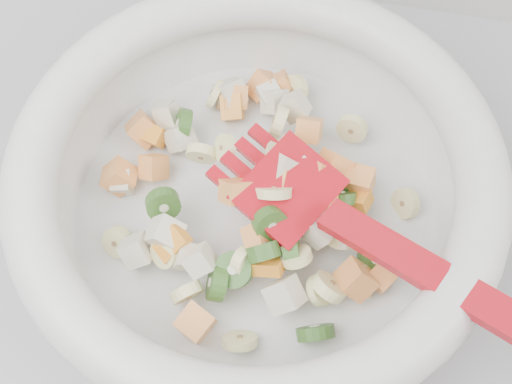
# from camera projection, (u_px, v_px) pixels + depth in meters

# --- Properties ---
(counter) EXTENTS (2.00, 0.60, 0.90)m
(counter) POSITION_uv_depth(u_px,v_px,m) (230.00, 380.00, 0.97)
(counter) COLOR #949398
(counter) RESTS_ON ground
(mixing_bowl) EXTENTS (0.44, 0.37, 0.12)m
(mixing_bowl) POSITION_uv_depth(u_px,v_px,m) (257.00, 187.00, 0.53)
(mixing_bowl) COLOR silver
(mixing_bowl) RESTS_ON counter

